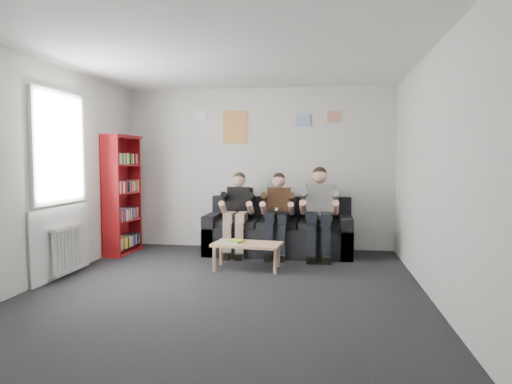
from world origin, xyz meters
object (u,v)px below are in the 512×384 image
at_px(sofa, 279,233).
at_px(person_right, 319,212).
at_px(bookshelf, 123,194).
at_px(person_left, 237,213).
at_px(person_middle, 278,214).
at_px(coffee_table, 247,246).

bearing_deg(sofa, person_right, -17.97).
xyz_separation_m(bookshelf, person_right, (3.11, 0.14, -0.25)).
height_order(sofa, person_left, person_left).
distance_m(bookshelf, person_middle, 2.49).
bearing_deg(person_left, person_middle, 9.21).
xyz_separation_m(bookshelf, person_left, (1.83, 0.15, -0.29)).
bearing_deg(sofa, person_left, -162.45).
bearing_deg(bookshelf, person_right, 7.74).
height_order(person_middle, person_right, person_right).
distance_m(person_middle, person_right, 0.64).
distance_m(sofa, person_middle, 0.39).
relative_size(bookshelf, person_middle, 1.46).
relative_size(coffee_table, person_left, 0.70).
bearing_deg(person_right, person_left, -177.75).
distance_m(person_left, person_right, 1.28).
relative_size(bookshelf, person_left, 1.45).
height_order(sofa, person_right, person_right).
bearing_deg(person_middle, sofa, 83.99).
height_order(sofa, coffee_table, sofa).
distance_m(bookshelf, person_right, 3.13).
height_order(coffee_table, person_left, person_left).
relative_size(sofa, bookshelf, 1.22).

